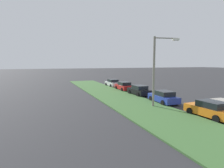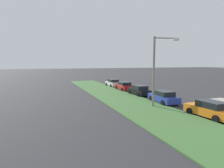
% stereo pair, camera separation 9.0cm
% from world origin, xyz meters
% --- Properties ---
extents(grass_median, '(60.00, 6.00, 0.12)m').
position_xyz_m(grass_median, '(10.00, 6.46, 0.06)').
color(grass_median, '#3D6633').
rests_on(grass_median, ground).
extents(parked_car_orange, '(4.39, 2.19, 1.47)m').
position_xyz_m(parked_car_orange, '(3.98, 2.51, 0.72)').
color(parked_car_orange, orange).
rests_on(parked_car_orange, ground).
extents(parked_car_blue, '(4.39, 2.20, 1.47)m').
position_xyz_m(parked_car_blue, '(10.42, 2.72, 0.72)').
color(parked_car_blue, '#23389E').
rests_on(parked_car_blue, ground).
extents(parked_car_black, '(4.32, 2.07, 1.47)m').
position_xyz_m(parked_car_black, '(16.26, 2.78, 0.72)').
color(parked_car_black, black).
rests_on(parked_car_black, ground).
extents(parked_car_red, '(4.33, 2.07, 1.47)m').
position_xyz_m(parked_car_red, '(21.62, 2.81, 0.72)').
color(parked_car_red, red).
rests_on(parked_car_red, ground).
extents(parked_car_white, '(4.33, 2.08, 1.47)m').
position_xyz_m(parked_car_white, '(27.23, 2.76, 0.72)').
color(parked_car_white, silver).
rests_on(parked_car_white, ground).
extents(streetlight, '(0.74, 2.86, 7.50)m').
position_xyz_m(streetlight, '(9.10, 4.63, 4.39)').
color(streetlight, gray).
rests_on(streetlight, ground).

